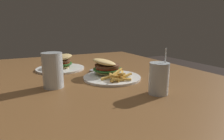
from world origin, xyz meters
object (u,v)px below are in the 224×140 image
at_px(juice_glass, 159,80).
at_px(meal_plate_near, 109,71).
at_px(beer_glass, 53,71).
at_px(spoon, 96,70).
at_px(meal_plate_far, 61,64).

bearing_deg(juice_glass, meal_plate_near, 12.44).
bearing_deg(meal_plate_near, beer_glass, 98.65).
bearing_deg(spoon, meal_plate_far, -43.77).
bearing_deg(meal_plate_near, juice_glass, -167.56).
height_order(juice_glass, meal_plate_far, juice_glass).
bearing_deg(meal_plate_far, spoon, -131.52).
relative_size(beer_glass, spoon, 0.78).
distance_m(meal_plate_near, meal_plate_far, 0.32).
bearing_deg(meal_plate_far, juice_glass, -157.11).
bearing_deg(spoon, beer_glass, 32.93).
relative_size(juice_glass, spoon, 0.92).
height_order(spoon, meal_plate_far, meal_plate_far).
bearing_deg(juice_glass, meal_plate_far, 22.89).
distance_m(juice_glass, meal_plate_far, 0.61).
height_order(beer_glass, spoon, beer_glass).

